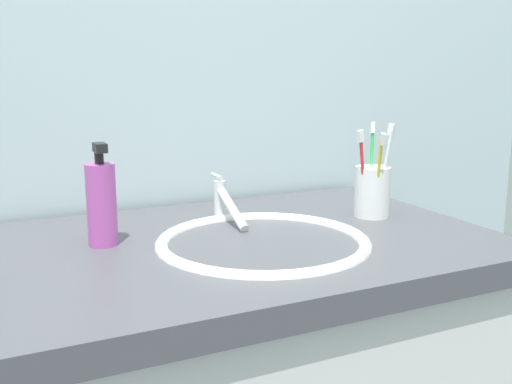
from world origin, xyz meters
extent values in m
cube|color=silver|center=(0.00, 0.36, 1.20)|extent=(2.16, 0.04, 2.40)
cube|color=#4C4C51|center=(0.00, 0.00, 0.85)|extent=(0.96, 0.64, 0.05)
ellipsoid|color=white|center=(0.03, -0.05, 0.82)|extent=(0.34, 0.34, 0.10)
torus|color=white|center=(0.03, -0.05, 0.87)|extent=(0.39, 0.39, 0.02)
cylinder|color=#595B60|center=(0.03, -0.05, 0.77)|extent=(0.03, 0.03, 0.01)
cylinder|color=silver|center=(0.03, 0.16, 0.91)|extent=(0.02, 0.02, 0.08)
cylinder|color=silver|center=(0.03, 0.10, 0.91)|extent=(0.02, 0.13, 0.07)
cylinder|color=silver|center=(0.03, 0.17, 0.96)|extent=(0.01, 0.05, 0.01)
cylinder|color=white|center=(0.33, 0.03, 0.93)|extent=(0.07, 0.07, 0.11)
cylinder|color=red|center=(0.30, 0.02, 0.97)|extent=(0.03, 0.02, 0.17)
cube|color=white|center=(0.29, 0.02, 1.05)|extent=(0.02, 0.01, 0.03)
cylinder|color=green|center=(0.34, 0.06, 0.97)|extent=(0.03, 0.03, 0.18)
cube|color=white|center=(0.35, 0.07, 1.06)|extent=(0.02, 0.02, 0.03)
cylinder|color=yellow|center=(0.32, 0.00, 0.96)|extent=(0.02, 0.04, 0.17)
cube|color=white|center=(0.31, -0.02, 1.05)|extent=(0.01, 0.02, 0.03)
cylinder|color=white|center=(0.34, 0.01, 0.97)|extent=(0.02, 0.03, 0.18)
cube|color=white|center=(0.35, 0.00, 1.06)|extent=(0.02, 0.02, 0.03)
cylinder|color=#B24CA5|center=(-0.23, 0.07, 0.95)|extent=(0.05, 0.05, 0.15)
cylinder|color=black|center=(-0.23, 0.07, 1.03)|extent=(0.02, 0.02, 0.02)
cube|color=black|center=(-0.23, 0.06, 1.05)|extent=(0.02, 0.04, 0.02)
camera|label=1|loc=(-0.45, -1.01, 1.20)|focal=43.08mm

